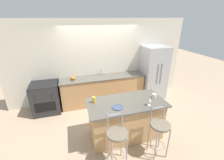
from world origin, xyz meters
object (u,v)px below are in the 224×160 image
at_px(tumbler_cup, 94,100).
at_px(bar_stool_far, 159,130).
at_px(coffee_mug, 154,96).
at_px(pumpkin_decoration, 73,78).
at_px(oven_range, 46,98).
at_px(dinner_plate, 117,107).
at_px(refrigerator, 153,72).
at_px(bar_stool_near, 117,139).
at_px(wine_glass, 150,100).

bearing_deg(tumbler_cup, bar_stool_far, -37.61).
xyz_separation_m(coffee_mug, pumpkin_decoration, (-1.79, 1.74, -0.01)).
xyz_separation_m(oven_range, coffee_mug, (2.63, -1.67, 0.54)).
xyz_separation_m(tumbler_cup, pumpkin_decoration, (-0.38, 1.55, -0.03)).
bearing_deg(oven_range, dinner_plate, -47.64).
height_order(refrigerator, bar_stool_far, refrigerator).
relative_size(dinner_plate, tumbler_cup, 1.69).
height_order(oven_range, bar_stool_far, bar_stool_far).
xyz_separation_m(oven_range, dinner_plate, (1.67, -1.83, 0.49)).
xyz_separation_m(bar_stool_near, dinner_plate, (0.18, 0.52, 0.32)).
bearing_deg(pumpkin_decoration, bar_stool_near, -75.10).
bearing_deg(coffee_mug, tumbler_cup, 172.39).
xyz_separation_m(oven_range, bar_stool_near, (1.49, -2.35, 0.17)).
distance_m(dinner_plate, tumbler_cup, 0.56).
bearing_deg(bar_stool_far, oven_range, 135.09).
height_order(dinner_plate, coffee_mug, coffee_mug).
height_order(oven_range, coffee_mug, coffee_mug).
bearing_deg(bar_stool_near, tumbler_cup, 106.81).
relative_size(coffee_mug, pumpkin_decoration, 0.86).
xyz_separation_m(refrigerator, wine_glass, (-1.25, -1.91, 0.17)).
height_order(wine_glass, coffee_mug, wine_glass).
distance_m(dinner_plate, pumpkin_decoration, 2.06).
xyz_separation_m(oven_range, wine_glass, (2.35, -1.93, 0.63)).
relative_size(oven_range, pumpkin_decoration, 6.37).
height_order(wine_glass, tumbler_cup, wine_glass).
relative_size(oven_range, tumbler_cup, 6.53).
relative_size(oven_range, bar_stool_near, 0.82).
distance_m(refrigerator, tumbler_cup, 2.79).
height_order(bar_stool_near, pumpkin_decoration, bar_stool_near).
relative_size(wine_glass, tumbler_cup, 1.43).
bearing_deg(wine_glass, pumpkin_decoration, 127.03).
xyz_separation_m(wine_glass, coffee_mug, (0.28, 0.26, -0.09)).
distance_m(refrigerator, dinner_plate, 2.65).
bearing_deg(pumpkin_decoration, oven_range, -175.57).
height_order(oven_range, tumbler_cup, tumbler_cup).
bearing_deg(wine_glass, refrigerator, 56.90).
distance_m(wine_glass, tumbler_cup, 1.22).
height_order(bar_stool_near, tumbler_cup, bar_stool_near).
xyz_separation_m(refrigerator, dinner_plate, (-1.93, -1.81, 0.04)).
xyz_separation_m(bar_stool_far, wine_glass, (-0.02, 0.44, 0.46)).
relative_size(oven_range, coffee_mug, 7.43).
distance_m(tumbler_cup, pumpkin_decoration, 1.59).
xyz_separation_m(refrigerator, bar_stool_far, (-1.22, -2.35, -0.29)).
relative_size(bar_stool_near, bar_stool_far, 1.00).
relative_size(bar_stool_far, tumbler_cup, 7.94).
distance_m(oven_range, bar_stool_near, 2.79).
bearing_deg(bar_stool_near, coffee_mug, 30.70).
xyz_separation_m(wine_glass, pumpkin_decoration, (-1.51, 2.00, -0.10)).
bearing_deg(refrigerator, oven_range, 179.65).
bearing_deg(wine_glass, oven_range, 140.59).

